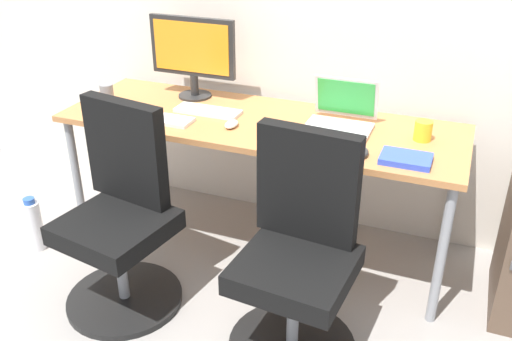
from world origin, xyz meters
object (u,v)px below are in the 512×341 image
at_px(water_bottle_on_floor, 34,225).
at_px(coffee_mug, 423,131).
at_px(open_laptop, 341,116).
at_px(office_chair_left, 121,218).
at_px(desktop_monitor, 193,52).
at_px(office_chair_right, 298,259).

height_order(water_bottle_on_floor, coffee_mug, coffee_mug).
xyz_separation_m(open_laptop, coffee_mug, (0.39, -0.02, -0.01)).
distance_m(office_chair_left, coffee_mug, 1.42).
bearing_deg(desktop_monitor, water_bottle_on_floor, -133.62).
relative_size(office_chair_left, open_laptop, 3.03).
relative_size(office_chair_right, desktop_monitor, 1.96).
height_order(office_chair_left, water_bottle_on_floor, office_chair_left).
xyz_separation_m(desktop_monitor, coffee_mug, (1.23, -0.14, -0.20)).
distance_m(office_chair_left, water_bottle_on_floor, 0.74).
bearing_deg(desktop_monitor, coffee_mug, -6.53).
relative_size(office_chair_right, water_bottle_on_floor, 3.03).
bearing_deg(open_laptop, coffee_mug, -3.62).
bearing_deg(open_laptop, desktop_monitor, 172.15).
bearing_deg(coffee_mug, water_bottle_on_floor, -164.02).
distance_m(water_bottle_on_floor, open_laptop, 1.72).
xyz_separation_m(office_chair_right, water_bottle_on_floor, (-1.51, 0.14, -0.28)).
height_order(office_chair_right, open_laptop, open_laptop).
height_order(desktop_monitor, open_laptop, desktop_monitor).
xyz_separation_m(office_chair_left, office_chair_right, (0.84, 0.00, 0.00)).
relative_size(office_chair_left, office_chair_right, 1.00).
relative_size(water_bottle_on_floor, coffee_mug, 3.37).
bearing_deg(open_laptop, office_chair_left, -139.44).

